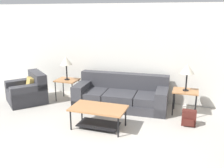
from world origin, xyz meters
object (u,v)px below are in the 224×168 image
object	(u,v)px
coffee_table	(99,113)
backpack	(189,118)
table_lamp_right	(187,69)
armchair	(28,92)
table_lamp_left	(66,61)
couch	(121,96)
side_table_right	(185,93)
side_table_left	(67,82)

from	to	relation	value
coffee_table	backpack	xyz separation A→B (m)	(1.81, 0.72, -0.17)
coffee_table	table_lamp_right	size ratio (longest dim) A/B	1.81
armchair	table_lamp_left	world-z (taller)	table_lamp_left
couch	table_lamp_left	distance (m)	1.77
side_table_right	backpack	distance (m)	0.77
couch	table_lamp_right	distance (m)	1.77
side_table_left	table_lamp_right	bearing A→B (deg)	0.00
coffee_table	side_table_left	bearing A→B (deg)	136.65
side_table_right	table_lamp_right	xyz separation A→B (m)	(0.00, 0.00, 0.57)
coffee_table	side_table_left	size ratio (longest dim) A/B	1.95
side_table_right	backpack	size ratio (longest dim) A/B	1.70
coffee_table	side_table_left	distance (m)	2.03
armchair	backpack	distance (m)	4.24
table_lamp_right	backpack	bearing A→B (deg)	-78.92
backpack	side_table_left	bearing A→B (deg)	168.49
couch	coffee_table	xyz separation A→B (m)	(-0.10, -1.36, 0.05)
table_lamp_left	side_table_left	bearing A→B (deg)	-53.13
couch	table_lamp_left	size ratio (longest dim) A/B	3.77
coffee_table	table_lamp_left	bearing A→B (deg)	136.65
coffee_table	table_lamp_right	world-z (taller)	table_lamp_right
couch	side_table_left	distance (m)	1.59
side_table_left	backpack	distance (m)	3.37
armchair	table_lamp_left	size ratio (longest dim) A/B	2.09
couch	side_table_left	bearing A→B (deg)	178.99
table_lamp_left	couch	bearing A→B (deg)	-1.01
side_table_right	table_lamp_left	world-z (taller)	table_lamp_left
coffee_table	backpack	world-z (taller)	coffee_table
armchair	side_table_left	bearing A→B (deg)	27.49
armchair	backpack	xyz separation A→B (m)	(4.23, -0.17, -0.12)
armchair	coffee_table	distance (m)	2.58
couch	side_table_right	size ratio (longest dim) A/B	4.05
coffee_table	side_table_right	world-z (taller)	side_table_right
coffee_table	side_table_right	distance (m)	2.19
table_lamp_left	table_lamp_right	size ratio (longest dim) A/B	1.00
table_lamp_right	armchair	bearing A→B (deg)	-173.14
side_table_left	table_lamp_right	distance (m)	3.20
armchair	couch	bearing A→B (deg)	10.47
armchair	table_lamp_left	distance (m)	1.34
side_table_left	coffee_table	bearing A→B (deg)	-43.35
armchair	side_table_left	xyz separation A→B (m)	(0.95, 0.49, 0.24)
table_lamp_left	armchair	bearing A→B (deg)	-152.51
coffee_table	backpack	bearing A→B (deg)	21.69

